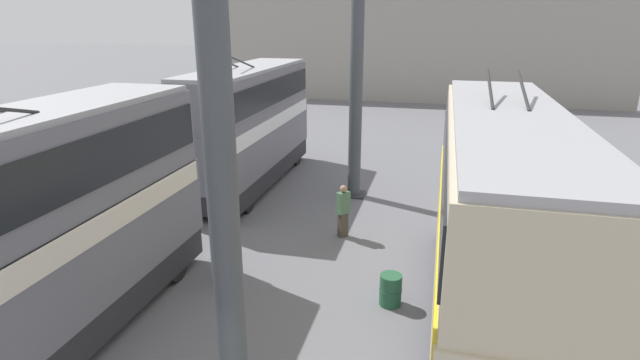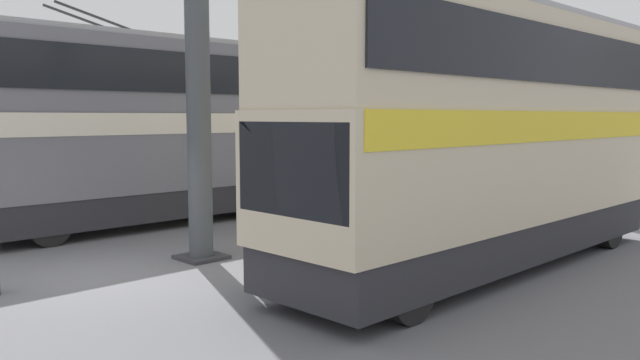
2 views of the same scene
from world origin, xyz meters
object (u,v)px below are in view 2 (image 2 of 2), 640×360
bus_right_mid (400,121)px  oil_drum (414,228)px  person_by_right_row (288,191)px  bus_left_far (488,122)px  person_aisle_midway (438,186)px  bus_right_near (138,119)px  person_by_left_row (259,244)px

bus_right_mid → oil_drum: bearing=-139.8°
person_by_right_row → bus_left_far: bearing=-66.5°
bus_right_mid → oil_drum: (-8.28, -6.99, -2.45)m
bus_right_mid → person_aisle_midway: 6.99m
person_aisle_midway → oil_drum: (-3.79, -1.99, -0.55)m
bus_left_far → person_aisle_midway: bus_left_far is taller
bus_right_near → bus_left_far: bearing=-74.4°
bus_right_mid → person_aisle_midway: bus_right_mid is taller
person_by_right_row → oil_drum: bearing=-61.5°
bus_right_near → person_aisle_midway: bus_right_near is taller
bus_right_near → person_by_left_row: bearing=-103.6°
person_by_left_row → person_by_right_row: bearing=74.3°
bus_right_mid → person_by_right_row: 8.67m
person_aisle_midway → person_by_right_row: bearing=-86.5°
bus_right_mid → person_aisle_midway: bearing=-131.9°
person_aisle_midway → person_by_left_row: 9.23m
person_aisle_midway → person_by_left_row: bearing=-34.1°
bus_right_mid → person_by_left_row: 15.46m
bus_right_near → person_by_right_row: bearing=-33.5°
bus_right_mid → person_by_right_row: bus_right_mid is taller
person_aisle_midway → person_by_left_row: person_aisle_midway is taller
bus_left_far → person_aisle_midway: 6.51m
bus_right_near → oil_drum: bus_right_near is taller
bus_right_mid → oil_drum: bus_right_mid is taller
bus_right_near → person_by_right_row: 4.63m
bus_right_near → person_aisle_midway: size_ratio=5.02×
bus_left_far → person_by_left_row: (-4.40, 1.80, -2.10)m
bus_right_near → oil_drum: 8.13m
bus_left_far → bus_right_near: (-2.59, 9.28, 0.03)m
person_by_left_row → oil_drum: person_by_left_row is taller
bus_left_far → oil_drum: bus_left_far is taller
person_aisle_midway → oil_drum: person_aisle_midway is taller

